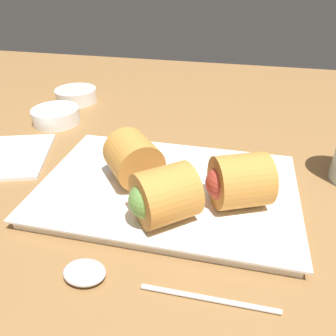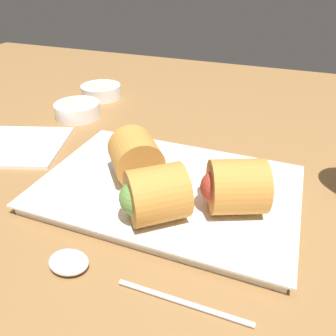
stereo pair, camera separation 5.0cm
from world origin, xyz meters
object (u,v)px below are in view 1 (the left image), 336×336
Objects in this scene: serving_plate at (168,189)px; dipping_bowl_near at (56,115)px; spoon at (100,276)px; dipping_bowl_far at (76,95)px.

dipping_bowl_near is (-25.68, 17.35, 0.78)cm from serving_plate.
serving_plate is at bearing -34.04° from dipping_bowl_near.
dipping_bowl_near is at bearing 124.66° from spoon.
serving_plate is 1.60× the size of spoon.
dipping_bowl_near is at bearing -83.26° from dipping_bowl_far.
dipping_bowl_near is 39.48cm from spoon.
dipping_bowl_far reaches higher than serving_plate.
serving_plate is at bearing 77.91° from spoon.
serving_plate is 3.76× the size of dipping_bowl_far.
dipping_bowl_far is (-1.31, 11.07, 0.00)cm from dipping_bowl_near.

